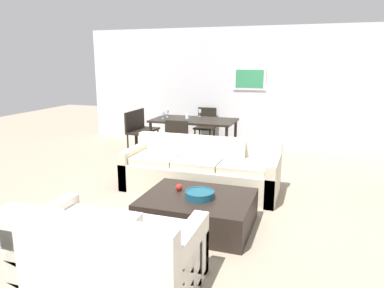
{
  "coord_description": "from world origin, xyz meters",
  "views": [
    {
      "loc": [
        1.56,
        -4.77,
        1.96
      ],
      "look_at": [
        -0.12,
        0.2,
        0.75
      ],
      "focal_mm": 33.9,
      "sensor_mm": 36.0,
      "label": 1
    }
  ],
  "objects_px": {
    "dining_chair_foot": "(179,139)",
    "wine_glass_left_near": "(163,114)",
    "dining_chair_left_far": "(144,126)",
    "loveseat_white": "(110,254)",
    "apple_on_coffee_table": "(179,187)",
    "coffee_table": "(197,211)",
    "wine_glass_head": "(200,111)",
    "dining_chair_left_near": "(135,129)",
    "sofa_beige": "(201,172)",
    "wine_glass_left_far": "(167,112)",
    "decorative_bowl": "(200,194)",
    "dining_chair_head": "(206,124)",
    "dining_table": "(194,123)",
    "wine_glass_foot": "(187,117)"
  },
  "relations": [
    {
      "from": "dining_chair_left_far",
      "to": "wine_glass_left_far",
      "type": "xyz_separation_m",
      "value": [
        0.62,
        -0.1,
        0.36
      ]
    },
    {
      "from": "dining_chair_left_near",
      "to": "wine_glass_left_far",
      "type": "bearing_deg",
      "value": 28.3
    },
    {
      "from": "dining_chair_foot",
      "to": "wine_glass_left_near",
      "type": "distance_m",
      "value": 1.07
    },
    {
      "from": "coffee_table",
      "to": "wine_glass_head",
      "type": "xyz_separation_m",
      "value": [
        -1.14,
        3.7,
        0.68
      ]
    },
    {
      "from": "apple_on_coffee_table",
      "to": "wine_glass_head",
      "type": "bearing_deg",
      "value": 103.51
    },
    {
      "from": "coffee_table",
      "to": "dining_chair_left_far",
      "type": "xyz_separation_m",
      "value": [
        -2.42,
        3.5,
        0.31
      ]
    },
    {
      "from": "coffee_table",
      "to": "dining_chair_left_far",
      "type": "bearing_deg",
      "value": 124.65
    },
    {
      "from": "coffee_table",
      "to": "wine_glass_head",
      "type": "relative_size",
      "value": 7.93
    },
    {
      "from": "apple_on_coffee_table",
      "to": "dining_chair_foot",
      "type": "xyz_separation_m",
      "value": [
        -0.86,
        2.29,
        0.08
      ]
    },
    {
      "from": "dining_table",
      "to": "dining_chair_foot",
      "type": "relative_size",
      "value": 1.98
    },
    {
      "from": "sofa_beige",
      "to": "loveseat_white",
      "type": "bearing_deg",
      "value": -90.95
    },
    {
      "from": "decorative_bowl",
      "to": "wine_glass_left_far",
      "type": "height_order",
      "value": "wine_glass_left_far"
    },
    {
      "from": "loveseat_white",
      "to": "dining_chair_head",
      "type": "distance_m",
      "value": 5.59
    },
    {
      "from": "wine_glass_head",
      "to": "dining_chair_left_near",
      "type": "bearing_deg",
      "value": -153.5
    },
    {
      "from": "loveseat_white",
      "to": "wine_glass_left_near",
      "type": "height_order",
      "value": "wine_glass_left_near"
    },
    {
      "from": "dining_chair_foot",
      "to": "wine_glass_left_far",
      "type": "height_order",
      "value": "wine_glass_left_far"
    },
    {
      "from": "wine_glass_left_near",
      "to": "wine_glass_head",
      "type": "height_order",
      "value": "wine_glass_head"
    },
    {
      "from": "wine_glass_left_near",
      "to": "wine_glass_head",
      "type": "relative_size",
      "value": 0.91
    },
    {
      "from": "dining_table",
      "to": "dining_chair_left_far",
      "type": "xyz_separation_m",
      "value": [
        -1.28,
        0.22,
        -0.18
      ]
    },
    {
      "from": "apple_on_coffee_table",
      "to": "dining_chair_left_near",
      "type": "relative_size",
      "value": 0.1
    },
    {
      "from": "dining_chair_left_far",
      "to": "dining_chair_left_near",
      "type": "xyz_separation_m",
      "value": [
        0.0,
        -0.43,
        0.0
      ]
    },
    {
      "from": "sofa_beige",
      "to": "wine_glass_head",
      "type": "height_order",
      "value": "wine_glass_head"
    },
    {
      "from": "loveseat_white",
      "to": "dining_table",
      "type": "height_order",
      "value": "loveseat_white"
    },
    {
      "from": "loveseat_white",
      "to": "apple_on_coffee_table",
      "type": "relative_size",
      "value": 18.24
    },
    {
      "from": "apple_on_coffee_table",
      "to": "dining_chair_left_far",
      "type": "height_order",
      "value": "dining_chair_left_far"
    },
    {
      "from": "dining_table",
      "to": "dining_chair_left_far",
      "type": "height_order",
      "value": "dining_chair_left_far"
    },
    {
      "from": "dining_table",
      "to": "wine_glass_head",
      "type": "relative_size",
      "value": 10.68
    },
    {
      "from": "loveseat_white",
      "to": "wine_glass_head",
      "type": "relative_size",
      "value": 9.55
    },
    {
      "from": "decorative_bowl",
      "to": "dining_chair_left_near",
      "type": "relative_size",
      "value": 0.39
    },
    {
      "from": "dining_table",
      "to": "wine_glass_foot",
      "type": "distance_m",
      "value": 0.46
    },
    {
      "from": "dining_chair_left_far",
      "to": "loveseat_white",
      "type": "bearing_deg",
      "value": -67.25
    },
    {
      "from": "wine_glass_left_far",
      "to": "decorative_bowl",
      "type": "bearing_deg",
      "value": -61.93
    },
    {
      "from": "apple_on_coffee_table",
      "to": "dining_chair_left_far",
      "type": "distance_m",
      "value": 4.01
    },
    {
      "from": "dining_chair_foot",
      "to": "dining_table",
      "type": "bearing_deg",
      "value": 90.0
    },
    {
      "from": "sofa_beige",
      "to": "dining_chair_left_far",
      "type": "bearing_deg",
      "value": 132.48
    },
    {
      "from": "sofa_beige",
      "to": "dining_table",
      "type": "distance_m",
      "value": 2.24
    },
    {
      "from": "decorative_bowl",
      "to": "dining_chair_foot",
      "type": "relative_size",
      "value": 0.39
    },
    {
      "from": "dining_chair_left_near",
      "to": "wine_glass_left_near",
      "type": "relative_size",
      "value": 5.93
    },
    {
      "from": "loveseat_white",
      "to": "dining_chair_left_far",
      "type": "height_order",
      "value": "dining_chair_left_far"
    },
    {
      "from": "sofa_beige",
      "to": "dining_chair_head",
      "type": "xyz_separation_m",
      "value": [
        -0.8,
        2.94,
        0.21
      ]
    },
    {
      "from": "sofa_beige",
      "to": "loveseat_white",
      "type": "xyz_separation_m",
      "value": [
        -0.04,
        -2.59,
        0.0
      ]
    },
    {
      "from": "wine_glass_left_near",
      "to": "coffee_table",
      "type": "bearing_deg",
      "value": -60.42
    },
    {
      "from": "sofa_beige",
      "to": "loveseat_white",
      "type": "distance_m",
      "value": 2.59
    },
    {
      "from": "dining_chair_head",
      "to": "wine_glass_foot",
      "type": "xyz_separation_m",
      "value": [
        -0.0,
        -1.31,
        0.36
      ]
    },
    {
      "from": "coffee_table",
      "to": "sofa_beige",
      "type": "bearing_deg",
      "value": 105.38
    },
    {
      "from": "dining_chair_left_far",
      "to": "wine_glass_foot",
      "type": "xyz_separation_m",
      "value": [
        1.28,
        -0.64,
        0.36
      ]
    },
    {
      "from": "sofa_beige",
      "to": "wine_glass_left_near",
      "type": "relative_size",
      "value": 15.81
    },
    {
      "from": "dining_chair_foot",
      "to": "sofa_beige",
      "type": "bearing_deg",
      "value": -55.48
    },
    {
      "from": "dining_chair_foot",
      "to": "wine_glass_left_near",
      "type": "xyz_separation_m",
      "value": [
        -0.65,
        0.77,
        0.35
      ]
    },
    {
      "from": "wine_glass_left_near",
      "to": "wine_glass_head",
      "type": "bearing_deg",
      "value": 39.48
    }
  ]
}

